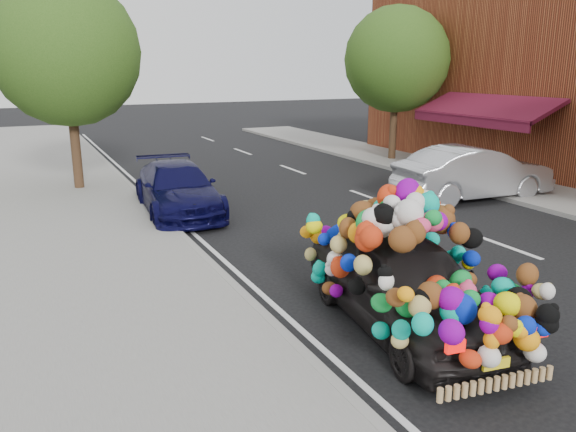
% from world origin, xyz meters
% --- Properties ---
extents(ground, '(100.00, 100.00, 0.00)m').
position_xyz_m(ground, '(0.00, 0.00, 0.00)').
color(ground, black).
rests_on(ground, ground).
extents(sidewalk, '(4.00, 60.00, 0.12)m').
position_xyz_m(sidewalk, '(-4.30, 0.00, 0.06)').
color(sidewalk, gray).
rests_on(sidewalk, ground).
extents(kerb, '(0.15, 60.00, 0.13)m').
position_xyz_m(kerb, '(-2.35, 0.00, 0.07)').
color(kerb, gray).
rests_on(kerb, ground).
extents(footpath_far, '(3.00, 40.00, 0.12)m').
position_xyz_m(footpath_far, '(8.20, 3.00, 0.06)').
color(footpath_far, gray).
rests_on(footpath_far, ground).
extents(lane_markings, '(6.00, 50.00, 0.01)m').
position_xyz_m(lane_markings, '(3.60, 0.00, 0.01)').
color(lane_markings, silver).
rests_on(lane_markings, ground).
extents(tree_near_sidewalk, '(4.20, 4.20, 6.13)m').
position_xyz_m(tree_near_sidewalk, '(-3.80, 9.50, 4.02)').
color(tree_near_sidewalk, '#332114').
rests_on(tree_near_sidewalk, ground).
extents(tree_far_b, '(4.00, 4.00, 5.90)m').
position_xyz_m(tree_far_b, '(8.00, 10.00, 3.89)').
color(tree_far_b, '#332114').
rests_on(tree_far_b, ground).
extents(plush_art_car, '(2.47, 4.39, 2.00)m').
position_xyz_m(plush_art_car, '(-0.63, -2.16, 1.02)').
color(plush_art_car, black).
rests_on(plush_art_car, ground).
extents(navy_sedan, '(2.07, 4.45, 1.26)m').
position_xyz_m(navy_sedan, '(-1.80, 5.65, 0.63)').
color(navy_sedan, '#080832').
rests_on(navy_sedan, ground).
extents(silver_hatchback, '(4.63, 1.87, 1.50)m').
position_xyz_m(silver_hatchback, '(6.09, 3.56, 0.75)').
color(silver_hatchback, '#A8A9AF').
rests_on(silver_hatchback, ground).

